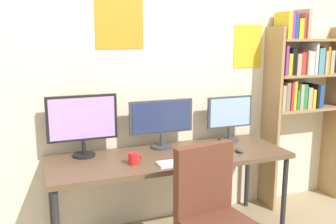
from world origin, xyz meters
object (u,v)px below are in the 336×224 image
object	(u,v)px
monitor_center	(161,120)
coffee_mug	(134,159)
computer_mouse	(239,151)
monitor_right	(230,116)
monitor_left	(82,122)
keyboard_main	(181,162)
desk	(170,161)
bookshelf	(301,83)

from	to	relation	value
monitor_center	coffee_mug	distance (m)	0.52
monitor_center	coffee_mug	size ratio (longest dim) A/B	5.36
computer_mouse	monitor_center	bearing A→B (deg)	147.87
monitor_right	monitor_left	bearing A→B (deg)	179.99
keyboard_main	coffee_mug	bearing A→B (deg)	161.53
desk	bookshelf	size ratio (longest dim) A/B	1.02
bookshelf	computer_mouse	xyz separation A→B (m)	(-0.91, -0.37, -0.48)
monitor_left	computer_mouse	size ratio (longest dim) A/B	5.82
keyboard_main	desk	bearing A→B (deg)	90.00
monitor_left	monitor_center	bearing A→B (deg)	-0.00
monitor_right	keyboard_main	bearing A→B (deg)	-146.56
bookshelf	monitor_center	world-z (taller)	bookshelf
monitor_center	monitor_right	distance (m)	0.67
desk	monitor_right	world-z (taller)	monitor_right
coffee_mug	monitor_right	bearing A→B (deg)	17.98
monitor_right	computer_mouse	size ratio (longest dim) A/B	4.63
monitor_right	computer_mouse	world-z (taller)	monitor_right
computer_mouse	coffee_mug	distance (m)	0.91
bookshelf	coffee_mug	bearing A→B (deg)	-169.20
monitor_left	monitor_center	distance (m)	0.67
keyboard_main	monitor_center	bearing A→B (deg)	90.00
monitor_center	computer_mouse	distance (m)	0.71
desk	keyboard_main	size ratio (longest dim) A/B	5.41
monitor_left	keyboard_main	xyz separation A→B (m)	(0.67, -0.44, -0.28)
keyboard_main	coffee_mug	world-z (taller)	coffee_mug
monitor_right	keyboard_main	xyz separation A→B (m)	(-0.67, -0.44, -0.23)
desk	bookshelf	xyz separation A→B (m)	(1.48, 0.23, 0.55)
computer_mouse	coffee_mug	xyz separation A→B (m)	(-0.91, 0.03, 0.03)
monitor_center	monitor_right	world-z (taller)	monitor_center
bookshelf	monitor_right	world-z (taller)	bookshelf
desk	monitor_left	bearing A→B (deg)	162.40
keyboard_main	computer_mouse	bearing A→B (deg)	8.72
computer_mouse	desk	bearing A→B (deg)	165.80
monitor_right	keyboard_main	world-z (taller)	monitor_right
monitor_left	monitor_center	xyz separation A→B (m)	(0.67, -0.00, -0.04)
keyboard_main	computer_mouse	xyz separation A→B (m)	(0.57, 0.09, 0.01)
desk	coffee_mug	bearing A→B (deg)	-161.27
keyboard_main	computer_mouse	world-z (taller)	computer_mouse
bookshelf	monitor_left	size ratio (longest dim) A/B	3.48
monitor_left	computer_mouse	world-z (taller)	monitor_left
monitor_right	computer_mouse	bearing A→B (deg)	-106.24
monitor_left	monitor_center	size ratio (longest dim) A/B	0.98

